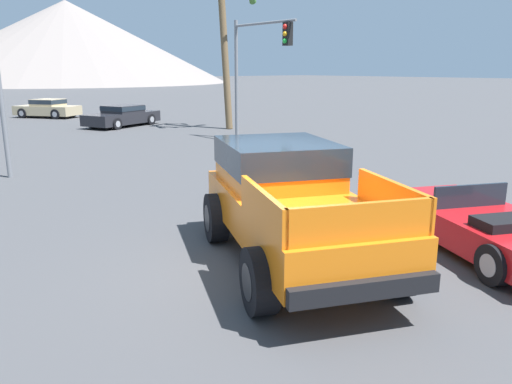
# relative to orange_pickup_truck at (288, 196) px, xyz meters

# --- Properties ---
(ground_plane) EXTENTS (320.00, 320.00, 0.00)m
(ground_plane) POSITION_rel_orange_pickup_truck_xyz_m (-0.39, 0.09, -1.10)
(ground_plane) COLOR #424244
(orange_pickup_truck) EXTENTS (3.85, 5.42, 1.94)m
(orange_pickup_truck) POSITION_rel_orange_pickup_truck_xyz_m (0.00, 0.00, 0.00)
(orange_pickup_truck) COLOR orange
(orange_pickup_truck) RESTS_ON ground_plane
(red_convertible_car) EXTENTS (3.46, 4.62, 1.11)m
(red_convertible_car) POSITION_rel_orange_pickup_truck_xyz_m (2.95, -2.01, -0.67)
(red_convertible_car) COLOR #B21419
(red_convertible_car) RESTS_ON ground_plane
(parked_car_dark) EXTENTS (4.84, 3.39, 1.16)m
(parked_car_dark) POSITION_rel_orange_pickup_truck_xyz_m (6.59, 20.62, -0.50)
(parked_car_dark) COLOR #232328
(parked_car_dark) RESTS_ON ground_plane
(parked_car_tan) EXTENTS (3.80, 4.39, 1.21)m
(parked_car_tan) POSITION_rel_orange_pickup_truck_xyz_m (5.01, 28.56, -0.48)
(parked_car_tan) COLOR tan
(parked_car_tan) RESTS_ON ground_plane
(traffic_light_main) EXTENTS (0.38, 3.92, 5.26)m
(traffic_light_main) POSITION_rel_orange_pickup_truck_xyz_m (8.56, 11.08, 2.61)
(traffic_light_main) COLOR slate
(traffic_light_main) RESTS_ON ground_plane
(palm_tree_tall) EXTENTS (2.92, 3.05, 8.02)m
(palm_tree_tall) POSITION_rel_orange_pickup_truck_xyz_m (10.45, 15.88, 4.90)
(palm_tree_tall) COLOR brown
(palm_tree_tall) RESTS_ON ground_plane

